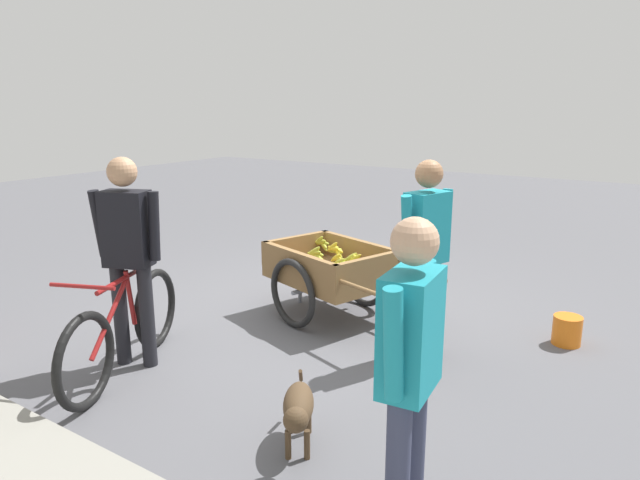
{
  "coord_description": "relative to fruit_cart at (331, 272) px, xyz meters",
  "views": [
    {
      "loc": [
        -2.83,
        4.24,
        1.99
      ],
      "look_at": [
        -0.05,
        -0.04,
        0.75
      ],
      "focal_mm": 31.75,
      "sensor_mm": 36.0,
      "label": 1
    }
  ],
  "objects": [
    {
      "name": "ground_plane",
      "position": [
        0.13,
        0.1,
        -0.44
      ],
      "size": [
        24.0,
        24.0,
        0.0
      ],
      "primitive_type": "plane",
      "color": "#56565B"
    },
    {
      "name": "fruit_cart",
      "position": [
        0.0,
        0.0,
        0.0
      ],
      "size": [
        1.8,
        1.23,
        0.71
      ],
      "color": "olive",
      "rests_on": "ground"
    },
    {
      "name": "vendor_person",
      "position": [
        -1.09,
        0.36,
        0.5
      ],
      "size": [
        0.3,
        0.56,
        1.58
      ],
      "color": "black",
      "rests_on": "ground"
    },
    {
      "name": "bicycle",
      "position": [
        0.66,
        1.84,
        -0.09
      ],
      "size": [
        0.73,
        1.56,
        0.85
      ],
      "color": "black",
      "rests_on": "ground"
    },
    {
      "name": "cyclist_person",
      "position": [
        0.72,
        1.7,
        0.53
      ],
      "size": [
        0.49,
        0.31,
        1.61
      ],
      "color": "black",
      "rests_on": "ground"
    },
    {
      "name": "dog",
      "position": [
        -0.99,
        1.93,
        -0.17
      ],
      "size": [
        0.41,
        0.59,
        0.4
      ],
      "color": "#4C3823",
      "rests_on": "ground"
    },
    {
      "name": "plastic_bucket",
      "position": [
        -2.02,
        -0.53,
        -0.31
      ],
      "size": [
        0.24,
        0.24,
        0.25
      ],
      "primitive_type": "cylinder",
      "color": "orange",
      "rests_on": "ground"
    },
    {
      "name": "bystander_person",
      "position": [
        -1.79,
        2.23,
        0.47
      ],
      "size": [
        0.23,
        0.56,
        1.53
      ],
      "color": "#333851",
      "rests_on": "ground"
    }
  ]
}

